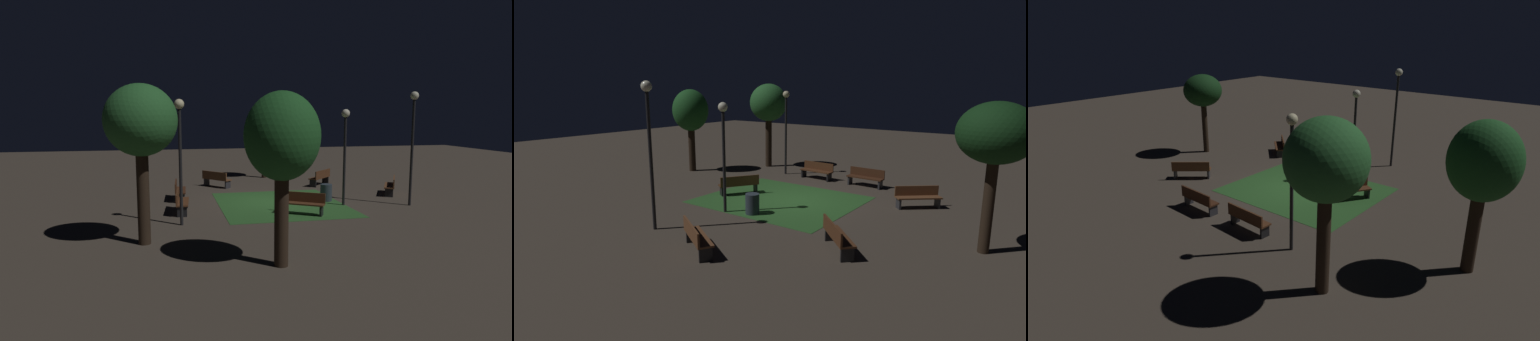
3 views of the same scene
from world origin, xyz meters
The scene contains 15 objects.
ground_plane centered at (0.00, 0.00, 0.00)m, with size 60.00×60.00×0.00m, color #473D33.
grass_lawn centered at (0.59, 0.31, 0.01)m, with size 6.37×5.55×0.01m, color #2D6028.
bench_near_trees centered at (-1.37, -4.16, 0.48)m, with size 1.82×0.56×0.88m.
bench_path_side centered at (1.36, -4.16, 0.48)m, with size 1.83×0.60×0.88m.
bench_front_right centered at (-0.58, 6.36, 0.48)m, with size 1.80×1.31×0.88m.
bench_front_left centered at (-3.89, 3.83, 0.48)m, with size 1.60×1.62×0.88m.
bench_corner centered at (2.63, 0.68, 0.48)m, with size 1.37×1.77×0.88m.
bench_lawn_edge centered at (-4.50, -2.04, 0.48)m, with size 1.69×1.53×0.88m.
tree_near_wall centered at (5.50, -5.42, 3.78)m, with size 2.23×2.23×4.98m.
tree_right_canopy centered at (8.28, -1.73, 3.41)m, with size 2.02×2.02×4.67m.
tree_back_right centered at (-7.45, 1.35, 3.47)m, with size 2.12×2.12×4.43m.
lamp_post_path_center centered at (3.41, -4.20, 3.11)m, with size 0.36×0.36×4.58m.
lamp_post_plaza_west centered at (1.37, 2.99, 2.91)m, with size 0.36×0.36×4.25m.
lamp_post_plaza_east centered at (1.99, 5.87, 3.35)m, with size 0.36×0.36×5.00m.
trash_bin centered at (0.35, 2.55, 0.40)m, with size 0.54×0.54×0.80m, color #2D3842.
Camera 1 is at (19.19, -4.67, 4.10)m, focal length 30.51 mm.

